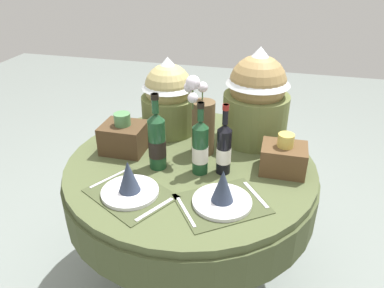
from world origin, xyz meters
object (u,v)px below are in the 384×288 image
Objects in this scene: flower_vase at (202,122)px; gift_tub_back_right at (257,93)px; wine_bottle_left at (157,141)px; dining_table at (191,186)px; place_setting_right at (222,194)px; woven_basket_side_left at (124,137)px; place_setting_left at (129,185)px; wine_bottle_right at (224,148)px; wine_bottle_centre at (200,147)px; gift_tub_back_left at (169,94)px; woven_basket_side_right at (283,157)px.

gift_tub_back_right is at bearing 41.89° from flower_vase.
dining_table is at bearing 31.27° from wine_bottle_left.
place_setting_right is at bearing -54.69° from dining_table.
place_setting_right is 2.04× the size of woven_basket_side_left.
place_setting_left is 1.17× the size of wine_bottle_left.
wine_bottle_left is at bearing -174.22° from wine_bottle_right.
wine_bottle_right is at bearing -105.61° from gift_tub_back_right.
gift_tub_back_right is at bearing 83.96° from place_setting_right.
wine_bottle_centre is 0.47m from gift_tub_back_left.
gift_tub_back_right is (0.06, 0.60, 0.21)m from place_setting_right.
woven_basket_side_left is (-0.38, -0.07, -0.09)m from flower_vase.
gift_tub_back_left is at bearing 91.53° from place_setting_left.
dining_table is at bearing -130.83° from gift_tub_back_right.
dining_table is 3.34× the size of wine_bottle_left.
gift_tub_back_right is at bearing 62.29° from wine_bottle_centre.
gift_tub_back_right is (0.20, 0.39, 0.13)m from wine_bottle_centre.
wine_bottle_right is 0.40m from gift_tub_back_right.
place_setting_left is at bearing -117.08° from flower_vase.
gift_tub_back_right reaches higher than gift_tub_back_left.
wine_bottle_left is 0.58m from gift_tub_back_right.
dining_table is 0.29m from wine_bottle_centre.
wine_bottle_left reaches higher than place_setting_right.
wine_bottle_left is (0.04, 0.23, 0.09)m from place_setting_left.
dining_table is at bearing -4.15° from woven_basket_side_left.
flower_vase reaches higher than dining_table.
wine_bottle_right is (0.17, -0.05, 0.27)m from dining_table.
wine_bottle_right is at bearing -44.04° from gift_tub_back_left.
gift_tub_back_right is (0.24, 0.21, 0.09)m from flower_vase.
wine_bottle_centre is 1.63× the size of woven_basket_side_left.
gift_tub_back_left is at bearing 124.29° from place_setting_right.
gift_tub_back_right is at bearing 119.51° from woven_basket_side_right.
wine_bottle_centre is at bearing 44.37° from place_setting_left.
wine_bottle_right is 0.28m from woven_basket_side_right.
place_setting_left is 0.44m from wine_bottle_right.
woven_basket_side_right is at bearing -60.49° from gift_tub_back_right.
wine_bottle_right reaches higher than dining_table.
gift_tub_back_right is at bearing 49.17° from dining_table.
wine_bottle_left is 0.25m from woven_basket_side_left.
place_setting_right is 0.64m from gift_tub_back_right.
woven_basket_side_right is at bearing -10.58° from flower_vase.
wine_bottle_centre reaches higher than woven_basket_side_left.
flower_vase is 1.24× the size of wine_bottle_right.
place_setting_right is 0.86× the size of gift_tub_back_right.
flower_vase reaches higher than place_setting_right.
wine_bottle_right is at bearing -17.23° from dining_table.
place_setting_left is 1.24× the size of wine_bottle_centre.
place_setting_left is at bearing -150.81° from woven_basket_side_right.
place_setting_right is at bearing -125.76° from woven_basket_side_right.
woven_basket_side_left is at bearing 116.24° from place_setting_left.
wine_bottle_left reaches higher than wine_bottle_right.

